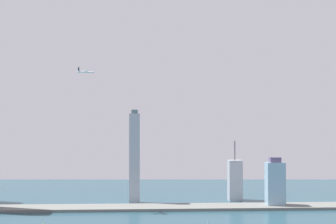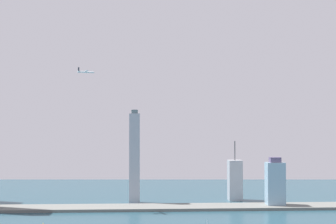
% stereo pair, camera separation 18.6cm
% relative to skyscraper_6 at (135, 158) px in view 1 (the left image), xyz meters
% --- Properties ---
extents(waterfront_pier, '(839.04, 45.90, 3.64)m').
position_rel_skyscraper_6_xyz_m(waterfront_pier, '(66.54, -47.55, -63.45)').
color(waterfront_pier, slate).
rests_on(waterfront_pier, ground).
extents(skyscraper_6, '(14.99, 23.19, 134.00)m').
position_rel_skyscraper_6_xyz_m(skyscraper_6, '(0.00, 0.00, 0.00)').
color(skyscraper_6, '#9CA6B4').
rests_on(skyscraper_6, ground).
extents(skyscraper_7, '(24.61, 18.72, 68.20)m').
position_rel_skyscraper_6_xyz_m(skyscraper_7, '(192.06, -44.76, -33.35)').
color(skyscraper_7, '#8AAEC4').
rests_on(skyscraper_7, ground).
extents(skyscraper_8, '(19.78, 21.51, 88.20)m').
position_rel_skyscraper_6_xyz_m(skyscraper_8, '(149.27, 20.86, -35.33)').
color(skyscraper_8, '#B1B3BA').
rests_on(skyscraper_8, ground).
extents(channel_buoy_1, '(1.28, 1.28, 1.92)m').
position_rel_skyscraper_6_xyz_m(channel_buoy_1, '(-100.10, -143.30, -64.31)').
color(channel_buoy_1, yellow).
rests_on(channel_buoy_1, ground).
extents(airplane, '(22.66, 23.14, 7.21)m').
position_rel_skyscraper_6_xyz_m(airplane, '(-65.25, -43.30, 118.42)').
color(airplane, white).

